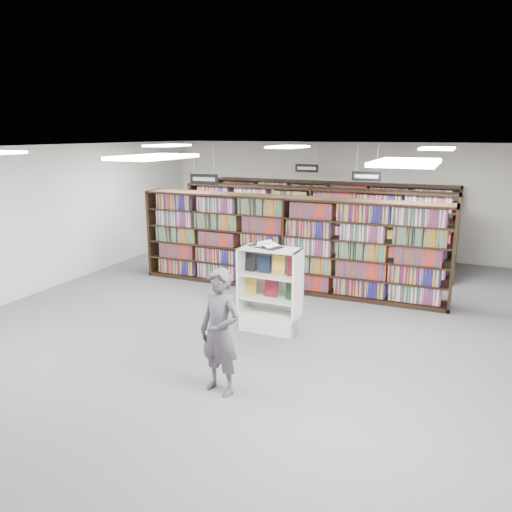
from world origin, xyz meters
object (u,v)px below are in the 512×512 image
at_px(bookshelf_row_near, 287,244).
at_px(open_book, 265,245).
at_px(shopper, 220,332).
at_px(endcap_display, 271,303).

bearing_deg(bookshelf_row_near, open_book, -79.82).
bearing_deg(open_book, shopper, -60.83).
height_order(open_book, shopper, shopper).
bearing_deg(endcap_display, shopper, -84.72).
bearing_deg(shopper, bookshelf_row_near, 113.68).
distance_m(bookshelf_row_near, shopper, 4.77).
relative_size(endcap_display, open_book, 2.30).
distance_m(bookshelf_row_near, open_book, 2.42).
xyz_separation_m(open_book, shopper, (0.30, -2.38, -0.67)).
height_order(endcap_display, open_book, open_book).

